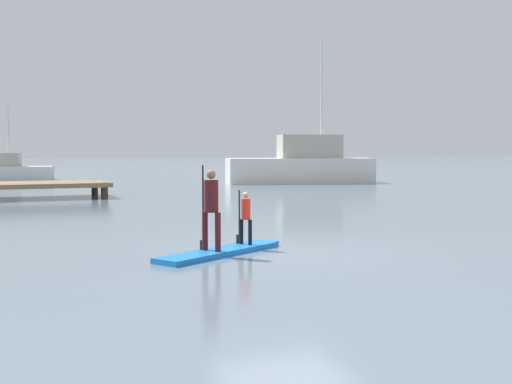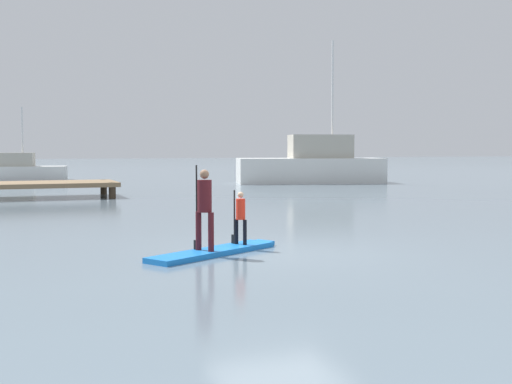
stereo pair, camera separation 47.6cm
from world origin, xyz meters
name	(u,v)px [view 1 (the left image)]	position (x,y,z in m)	size (l,w,h in m)	color
ground_plane	(285,253)	(0.00, 0.00, 0.00)	(240.00, 240.00, 0.00)	slate
paddleboard_near	(222,252)	(-1.18, 0.33, 0.05)	(2.99, 2.07, 0.10)	blue
paddler_adult	(211,204)	(-1.45, 0.19, 0.97)	(0.37, 0.43, 1.60)	#4C1419
paddler_child_solo	(245,215)	(-0.54, 0.73, 0.69)	(0.26, 0.34, 1.08)	black
fishing_boat_white_large	(302,165)	(11.85, 23.08, 1.04)	(8.74, 4.57, 8.16)	silver
motor_boat_small_navy	(1,170)	(-4.12, 32.89, 0.64)	(6.46, 2.92, 4.60)	silver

